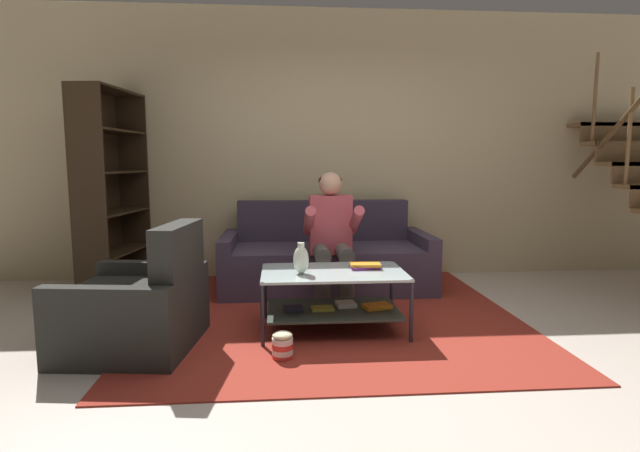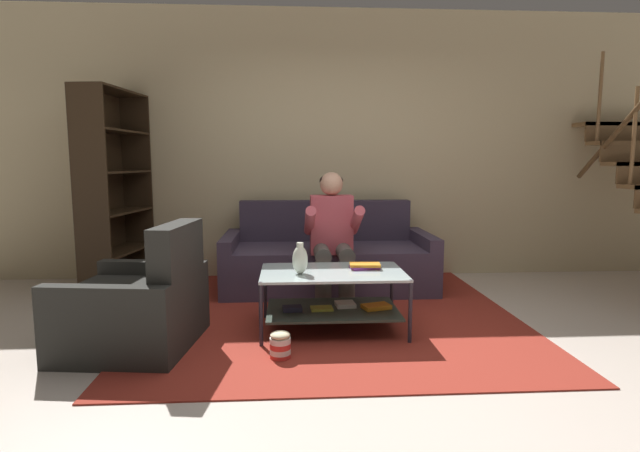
% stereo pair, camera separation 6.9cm
% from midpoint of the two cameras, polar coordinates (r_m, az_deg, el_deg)
% --- Properties ---
extents(ground, '(16.80, 16.80, 0.00)m').
position_cam_midpoint_polar(ground, '(3.39, 3.83, -14.74)').
color(ground, beige).
extents(back_partition, '(8.40, 0.12, 2.90)m').
position_cam_midpoint_polar(back_partition, '(5.59, 0.24, 9.16)').
color(back_partition, '#C8B589').
rests_on(back_partition, ground).
extents(couch, '(2.06, 0.95, 0.87)m').
position_cam_midpoint_polar(couch, '(5.06, 0.27, -3.91)').
color(couch, '#3F3347').
rests_on(couch, ground).
extents(person_seated_center, '(0.50, 0.58, 1.18)m').
position_cam_midpoint_polar(person_seated_center, '(4.44, 0.88, -0.75)').
color(person_seated_center, '#58514B').
rests_on(person_seated_center, ground).
extents(coffee_table, '(1.07, 0.66, 0.46)m').
position_cam_midpoint_polar(coffee_table, '(3.79, 1.07, -7.50)').
color(coffee_table, '#B1C6C4').
rests_on(coffee_table, ground).
extents(area_rug, '(3.00, 3.24, 0.01)m').
position_cam_midpoint_polar(area_rug, '(4.38, 0.71, -9.51)').
color(area_rug, maroon).
rests_on(area_rug, ground).
extents(vase, '(0.11, 0.11, 0.23)m').
position_cam_midpoint_polar(vase, '(3.64, -2.73, -3.83)').
color(vase, silver).
rests_on(vase, coffee_table).
extents(book_stack, '(0.24, 0.17, 0.04)m').
position_cam_midpoint_polar(book_stack, '(3.85, 4.67, -4.56)').
color(book_stack, purple).
rests_on(book_stack, coffee_table).
extents(bookshelf, '(0.46, 1.01, 1.96)m').
position_cam_midpoint_polar(bookshelf, '(5.27, -23.51, 1.65)').
color(bookshelf, '#2F2013').
rests_on(bookshelf, ground).
extents(armchair, '(0.93, 0.98, 0.86)m').
position_cam_midpoint_polar(armchair, '(3.68, -20.57, -8.82)').
color(armchair, '#262622').
rests_on(armchair, ground).
extents(popcorn_tub, '(0.14, 0.14, 0.18)m').
position_cam_midpoint_polar(popcorn_tub, '(3.34, -4.92, -13.45)').
color(popcorn_tub, red).
rests_on(popcorn_tub, ground).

